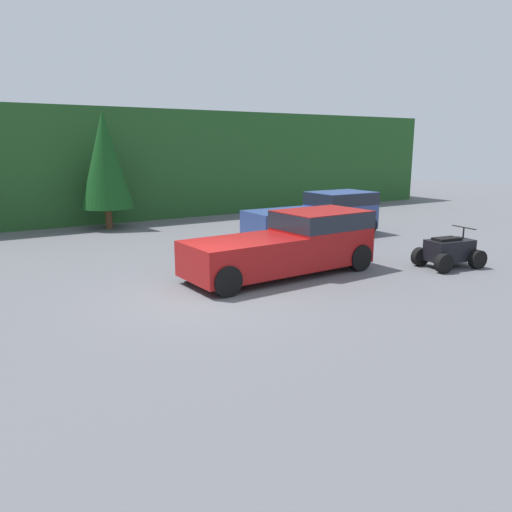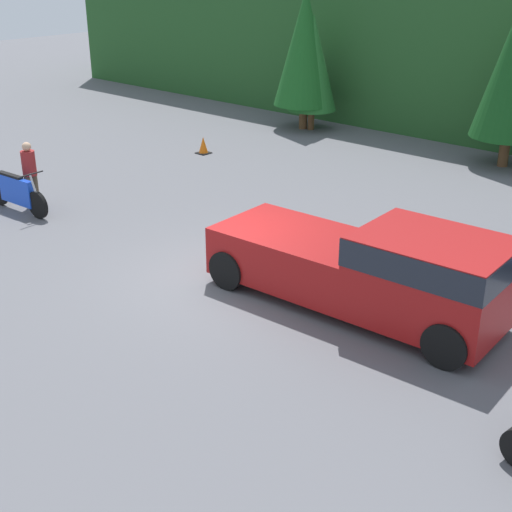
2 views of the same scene
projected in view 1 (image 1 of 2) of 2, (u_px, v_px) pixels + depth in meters
ground_plane at (208, 296)px, 12.41m from camera, size 80.00×80.00×0.00m
hillside_backdrop at (65, 165)px, 25.09m from camera, size 44.00×6.00×5.42m
tree_mid_right at (105, 160)px, 21.80m from camera, size 2.28×2.28×5.18m
pickup_truck_red at (294, 242)px, 14.46m from camera, size 5.76×2.28×1.77m
pickup_truck_second at (321, 213)px, 20.47m from camera, size 5.63×2.08×1.77m
quad_atv at (449, 252)px, 15.28m from camera, size 2.06×1.46×1.22m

